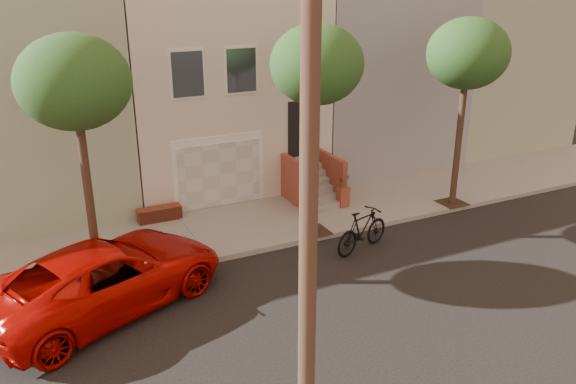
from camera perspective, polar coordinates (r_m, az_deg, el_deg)
name	(u,v)px	position (r m, az deg, el deg)	size (l,w,h in m)	color
ground	(353,303)	(14.79, 6.40, -10.77)	(90.00, 90.00, 0.00)	black
sidewalk	(266,222)	(18.95, -2.18, -3.01)	(40.00, 3.70, 0.15)	gray
house_row	(204,84)	(23.19, -8.25, 10.43)	(33.10, 11.70, 7.00)	beige
tree_left	(74,84)	(14.74, -20.28, 9.94)	(2.70, 2.57, 6.30)	#2D2116
tree_mid	(317,66)	(16.68, 2.86, 12.28)	(2.70, 2.57, 6.30)	#2D2116
tree_right	(468,55)	(19.89, 17.27, 12.77)	(2.70, 2.57, 6.30)	#2D2116
pickup_truck	(106,276)	(14.82, -17.51, -7.92)	(2.76, 5.98, 1.66)	#BB0904
motorcycle	(362,230)	(17.14, 7.32, -3.75)	(0.61, 2.15, 1.29)	black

